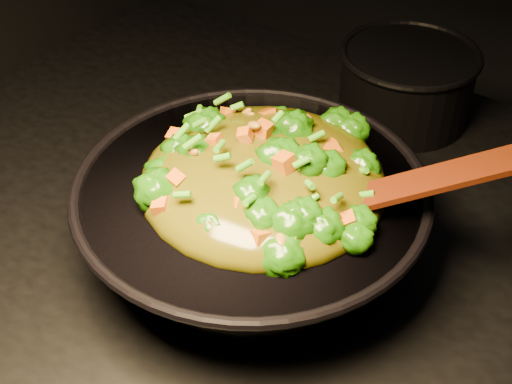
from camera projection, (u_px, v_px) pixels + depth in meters
The scene contains 4 objects.
wok at pixel (251, 223), 0.89m from camera, with size 0.42×0.42×0.12m, color black, non-canonical shape.
stir_fry at pixel (264, 151), 0.82m from camera, with size 0.29×0.29×0.10m, color #1D5906, non-canonical shape.
spatula at pixel (412, 185), 0.78m from camera, with size 0.28×0.04×0.01m, color #340D04.
back_pot at pixel (406, 84), 1.13m from camera, with size 0.21×0.21×0.12m, color black.
Camera 1 is at (0.41, -0.62, 1.56)m, focal length 50.00 mm.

